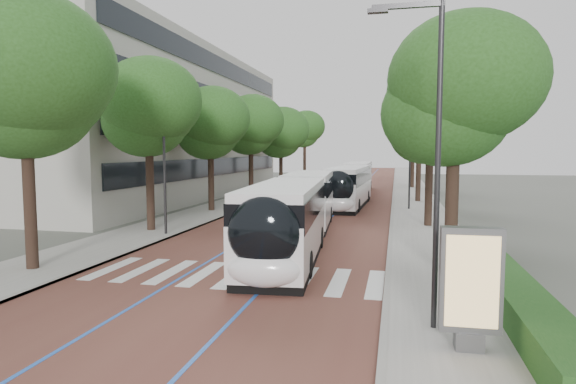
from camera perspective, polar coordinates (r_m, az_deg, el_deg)
name	(u,v)px	position (r m, az deg, el deg)	size (l,w,h in m)	color
ground	(221,283)	(16.94, -8.00, -10.65)	(160.00, 160.00, 0.00)	#51544C
road	(344,190)	(55.74, 6.68, 0.29)	(11.00, 140.00, 0.02)	brown
sidewalk_left	(281,188)	(57.01, -0.84, 0.48)	(4.00, 140.00, 0.12)	gray
sidewalk_right	(411,190)	(55.46, 14.40, 0.19)	(4.00, 140.00, 0.12)	gray
kerb_left	(297,188)	(56.60, 1.03, 0.44)	(0.20, 140.00, 0.14)	gray
kerb_right	(394,190)	(55.43, 12.44, 0.23)	(0.20, 140.00, 0.14)	gray
zebra_crossing	(236,275)	(17.78, -6.23, -9.79)	(10.55, 3.60, 0.01)	silver
lane_line_left	(330,189)	(55.93, 5.05, 0.33)	(0.12, 126.00, 0.01)	blue
lane_line_right	(358,190)	(55.60, 8.32, 0.27)	(0.12, 126.00, 0.01)	blue
office_building	(134,125)	(50.16, -17.75, 7.56)	(18.11, 40.00, 14.00)	#AAA79E
hedge	(506,285)	(16.11, 24.41, -9.96)	(1.20, 14.00, 0.80)	#194919
streetlight_near	(431,139)	(12.28, 16.56, 6.02)	(1.82, 0.20, 8.00)	#29292B
streetlight_far	(408,146)	(37.26, 14.00, 5.26)	(1.82, 0.20, 8.00)	#29292B
lamp_post_left	(164,158)	(26.13, -14.46, 3.89)	(0.14, 0.14, 8.00)	#29292B
trees_left	(239,125)	(41.93, -5.88, 7.89)	(6.27, 60.90, 9.76)	black
trees_right	(423,128)	(37.45, 15.71, 7.32)	(5.37, 47.03, 8.80)	black
lead_bus	(297,211)	(23.16, 1.10, -2.26)	(3.95, 18.53, 3.20)	black
bus_queued_0	(348,187)	(38.72, 7.14, 0.62)	(2.96, 12.48, 3.20)	white
bus_queued_1	(358,177)	(52.03, 8.25, 1.72)	(2.64, 12.42, 3.20)	white
ad_panel	(470,286)	(11.56, 20.82, -10.35)	(1.33, 0.52, 2.75)	#59595B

